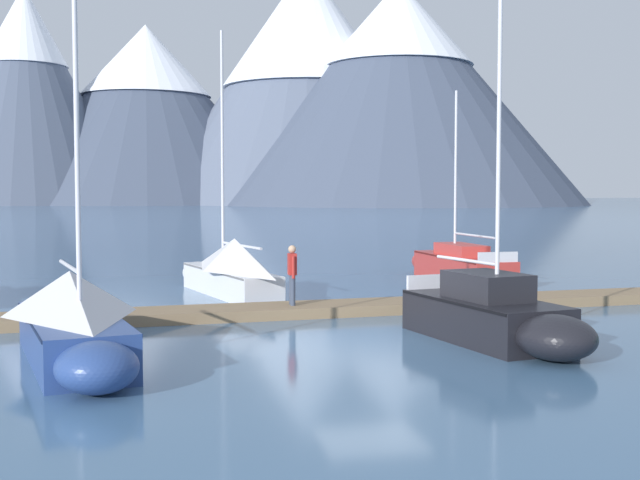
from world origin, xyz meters
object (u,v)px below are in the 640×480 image
Objects in this scene: sailboat_mid_dock_starboard at (497,317)px; sailboat_far_berth at (456,265)px; sailboat_second_berth at (74,321)px; sailboat_mid_dock_port at (229,268)px; person_on_dock at (292,271)px.

sailboat_mid_dock_starboard is 1.07× the size of sailboat_far_berth.
sailboat_second_berth is 9.33m from sailboat_mid_dock_starboard.
sailboat_mid_dock_port is at bearing -164.06° from sailboat_far_berth.
sailboat_mid_dock_port is 11.44m from sailboat_mid_dock_starboard.
sailboat_far_berth is 4.54× the size of person_on_dock.
sailboat_mid_dock_starboard is 6.56m from person_on_dock.
sailboat_mid_dock_port is at bearing 104.93° from person_on_dock.
sailboat_second_berth is 1.07× the size of sailboat_mid_dock_starboard.
sailboat_mid_dock_starboard reaches higher than sailboat_far_berth.
sailboat_far_berth is at bearing 44.43° from sailboat_second_berth.
sailboat_far_berth reaches higher than person_on_dock.
sailboat_mid_dock_port is 5.12m from person_on_dock.
sailboat_mid_dock_port is at bearing 68.28° from sailboat_second_berth.
sailboat_mid_dock_port reaches higher than sailboat_far_berth.
sailboat_second_berth is 11.19m from sailboat_mid_dock_port.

